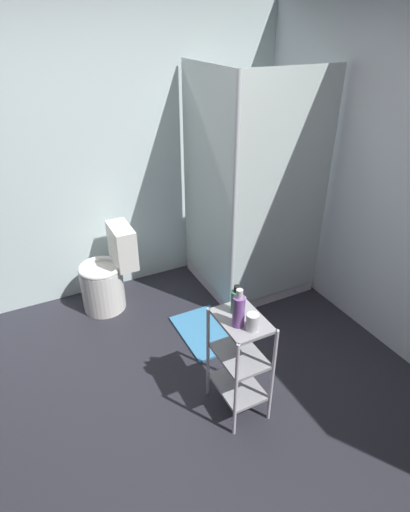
{
  "coord_description": "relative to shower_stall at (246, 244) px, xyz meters",
  "views": [
    {
      "loc": [
        1.65,
        -0.64,
        2.3
      ],
      "look_at": [
        -0.5,
        0.44,
        0.91
      ],
      "focal_mm": 29.32,
      "sensor_mm": 36.0,
      "label": 1
    }
  ],
  "objects": [
    {
      "name": "wall_left",
      "position": [
        -0.64,
        -1.22,
        0.79
      ],
      "size": [
        0.1,
        4.2,
        2.5
      ],
      "primitive_type": "cube",
      "color": "silver",
      "rests_on": "ground_plane"
    },
    {
      "name": "shower_stall",
      "position": [
        0.0,
        0.0,
        0.0
      ],
      "size": [
        0.92,
        0.92,
        2.0
      ],
      "color": "white",
      "rests_on": "ground_plane"
    },
    {
      "name": "ground_plane",
      "position": [
        1.21,
        -1.22,
        -0.47
      ],
      "size": [
        4.2,
        4.2,
        0.02
      ],
      "primitive_type": "cube",
      "color": "#282830"
    },
    {
      "name": "rinse_cup",
      "position": [
        1.32,
        -0.79,
        0.33
      ],
      "size": [
        0.07,
        0.07,
        0.1
      ],
      "primitive_type": "cylinder",
      "color": "silver",
      "rests_on": "storage_cart"
    },
    {
      "name": "conditioner_bottle_purple",
      "position": [
        1.26,
        -0.84,
        0.38
      ],
      "size": [
        0.07,
        0.07,
        0.25
      ],
      "color": "#8351A1",
      "rests_on": "storage_cart"
    },
    {
      "name": "bath_mat",
      "position": [
        0.46,
        -0.65,
        -0.45
      ],
      "size": [
        0.6,
        0.4,
        0.02
      ],
      "primitive_type": "cube",
      "color": "teal",
      "rests_on": "ground_plane"
    },
    {
      "name": "body_wash_bottle_green",
      "position": [
        1.14,
        -0.79,
        0.36
      ],
      "size": [
        0.07,
        0.07,
        0.19
      ],
      "color": "#348C52",
      "rests_on": "storage_cart"
    },
    {
      "name": "storage_cart",
      "position": [
        1.22,
        -0.79,
        -0.03
      ],
      "size": [
        0.38,
        0.28,
        0.74
      ],
      "color": "silver",
      "rests_on": "ground_plane"
    },
    {
      "name": "toilet",
      "position": [
        -0.27,
        -1.24,
        -0.15
      ],
      "size": [
        0.37,
        0.49,
        0.76
      ],
      "color": "white",
      "rests_on": "ground_plane"
    }
  ]
}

